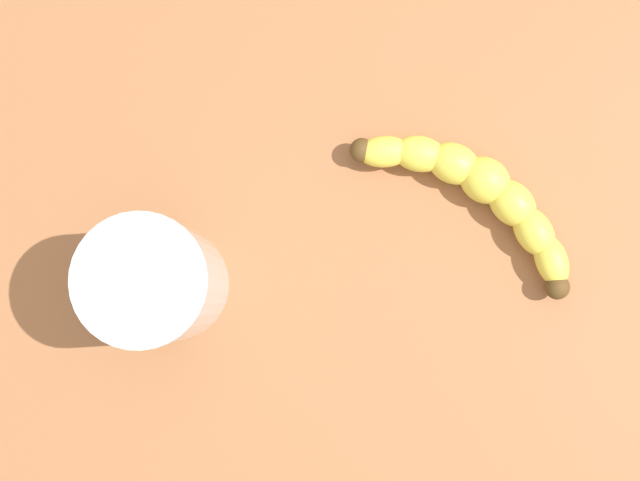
% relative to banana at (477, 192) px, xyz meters
% --- Properties ---
extents(wooden_tabletop, '(1.20, 1.20, 0.03)m').
position_rel_banana_xyz_m(wooden_tabletop, '(-0.02, 0.08, -0.03)').
color(wooden_tabletop, '#985E39').
rests_on(wooden_tabletop, ground).
extents(banana, '(0.07, 0.19, 0.03)m').
position_rel_banana_xyz_m(banana, '(0.00, 0.00, 0.00)').
color(banana, yellow).
rests_on(banana, wooden_tabletop).
extents(smoothie_glass, '(0.09, 0.09, 0.12)m').
position_rel_banana_xyz_m(smoothie_glass, '(-0.17, 0.16, 0.04)').
color(smoothie_glass, silver).
rests_on(smoothie_glass, wooden_tabletop).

